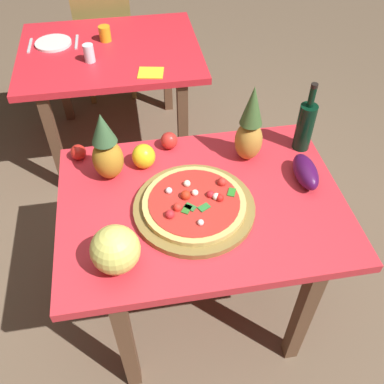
{
  "coord_description": "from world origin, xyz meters",
  "views": [
    {
      "loc": [
        -0.23,
        -1.14,
        1.99
      ],
      "look_at": [
        -0.04,
        0.01,
        0.79
      ],
      "focal_mm": 39.97,
      "sensor_mm": 36.0,
      "label": 1
    }
  ],
  "objects_px": {
    "dinner_plate": "(53,43)",
    "knife_utensil": "(77,42)",
    "tomato_by_bottle": "(169,141)",
    "drinking_glass_juice": "(105,34)",
    "napkin_folded": "(151,73)",
    "pizza": "(194,203)",
    "display_table": "(201,216)",
    "bell_pepper": "(144,156)",
    "fork_utensil": "(30,46)",
    "pineapple_left": "(250,128)",
    "dining_chair": "(105,39)",
    "pineapple_right": "(106,150)",
    "eggplant": "(306,172)",
    "background_table": "(111,63)",
    "melon": "(115,250)",
    "wine_bottle": "(305,125)",
    "pizza_board": "(194,208)",
    "tomato_near_board": "(78,152)",
    "drinking_glass_water": "(89,53)"
  },
  "relations": [
    {
      "from": "pizza_board",
      "to": "drinking_glass_juice",
      "type": "height_order",
      "value": "drinking_glass_juice"
    },
    {
      "from": "bell_pepper",
      "to": "fork_utensil",
      "type": "distance_m",
      "value": 1.33
    },
    {
      "from": "display_table",
      "to": "dinner_plate",
      "type": "bearing_deg",
      "value": 114.48
    },
    {
      "from": "dining_chair",
      "to": "fork_utensil",
      "type": "distance_m",
      "value": 0.74
    },
    {
      "from": "pineapple_left",
      "to": "tomato_by_bottle",
      "type": "distance_m",
      "value": 0.37
    },
    {
      "from": "drinking_glass_juice",
      "to": "melon",
      "type": "bearing_deg",
      "value": -90.24
    },
    {
      "from": "pizza_board",
      "to": "drinking_glass_water",
      "type": "relative_size",
      "value": 4.67
    },
    {
      "from": "display_table",
      "to": "knife_utensil",
      "type": "relative_size",
      "value": 6.34
    },
    {
      "from": "pizza",
      "to": "wine_bottle",
      "type": "bearing_deg",
      "value": 28.67
    },
    {
      "from": "tomato_by_bottle",
      "to": "drinking_glass_juice",
      "type": "bearing_deg",
      "value": 103.17
    },
    {
      "from": "pizza_board",
      "to": "napkin_folded",
      "type": "distance_m",
      "value": 1.05
    },
    {
      "from": "melon",
      "to": "tomato_by_bottle",
      "type": "height_order",
      "value": "melon"
    },
    {
      "from": "drinking_glass_water",
      "to": "knife_utensil",
      "type": "bearing_deg",
      "value": 108.41
    },
    {
      "from": "drinking_glass_juice",
      "to": "pizza",
      "type": "bearing_deg",
      "value": -78.54
    },
    {
      "from": "dining_chair",
      "to": "pineapple_right",
      "type": "xyz_separation_m",
      "value": [
        0.01,
        -1.78,
        0.39
      ]
    },
    {
      "from": "pineapple_left",
      "to": "dinner_plate",
      "type": "bearing_deg",
      "value": 126.56
    },
    {
      "from": "display_table",
      "to": "knife_utensil",
      "type": "bearing_deg",
      "value": 109.7
    },
    {
      "from": "pineapple_left",
      "to": "bell_pepper",
      "type": "relative_size",
      "value": 3.27
    },
    {
      "from": "dining_chair",
      "to": "drinking_glass_water",
      "type": "distance_m",
      "value": 0.85
    },
    {
      "from": "background_table",
      "to": "eggplant",
      "type": "xyz_separation_m",
      "value": [
        0.77,
        -1.28,
        0.14
      ]
    },
    {
      "from": "tomato_near_board",
      "to": "display_table",
      "type": "bearing_deg",
      "value": -35.32
    },
    {
      "from": "pineapple_left",
      "to": "display_table",
      "type": "bearing_deg",
      "value": -137.39
    },
    {
      "from": "tomato_by_bottle",
      "to": "tomato_near_board",
      "type": "height_order",
      "value": "tomato_by_bottle"
    },
    {
      "from": "background_table",
      "to": "drinking_glass_juice",
      "type": "relative_size",
      "value": 11.92
    },
    {
      "from": "display_table",
      "to": "knife_utensil",
      "type": "xyz_separation_m",
      "value": [
        -0.52,
        1.44,
        0.1
      ]
    },
    {
      "from": "tomato_by_bottle",
      "to": "fork_utensil",
      "type": "bearing_deg",
      "value": 123.15
    },
    {
      "from": "knife_utensil",
      "to": "tomato_by_bottle",
      "type": "bearing_deg",
      "value": -66.81
    },
    {
      "from": "dining_chair",
      "to": "tomato_near_board",
      "type": "bearing_deg",
      "value": 83.52
    },
    {
      "from": "background_table",
      "to": "dining_chair",
      "type": "bearing_deg",
      "value": 93.64
    },
    {
      "from": "pizza_board",
      "to": "wine_bottle",
      "type": "relative_size",
      "value": 1.45
    },
    {
      "from": "drinking_glass_juice",
      "to": "napkin_folded",
      "type": "distance_m",
      "value": 0.49
    },
    {
      "from": "pizza",
      "to": "tomato_near_board",
      "type": "bearing_deg",
      "value": 139.1
    },
    {
      "from": "tomato_by_bottle",
      "to": "drinking_glass_water",
      "type": "relative_size",
      "value": 0.76
    },
    {
      "from": "napkin_folded",
      "to": "pizza",
      "type": "bearing_deg",
      "value": -86.51
    },
    {
      "from": "background_table",
      "to": "pineapple_left",
      "type": "height_order",
      "value": "pineapple_left"
    },
    {
      "from": "tomato_by_bottle",
      "to": "fork_utensil",
      "type": "distance_m",
      "value": 1.3
    },
    {
      "from": "pineapple_right",
      "to": "background_table",
      "type": "bearing_deg",
      "value": 88.37
    },
    {
      "from": "dinner_plate",
      "to": "napkin_folded",
      "type": "height_order",
      "value": "dinner_plate"
    },
    {
      "from": "display_table",
      "to": "pineapple_right",
      "type": "bearing_deg",
      "value": 149.39
    },
    {
      "from": "dinner_plate",
      "to": "knife_utensil",
      "type": "bearing_deg",
      "value": 0.0
    },
    {
      "from": "bell_pepper",
      "to": "eggplant",
      "type": "bearing_deg",
      "value": -17.32
    },
    {
      "from": "pineapple_left",
      "to": "eggplant",
      "type": "xyz_separation_m",
      "value": [
        0.2,
        -0.18,
        -0.12
      ]
    },
    {
      "from": "bell_pepper",
      "to": "tomato_by_bottle",
      "type": "height_order",
      "value": "bell_pepper"
    },
    {
      "from": "drinking_glass_juice",
      "to": "background_table",
      "type": "bearing_deg",
      "value": -81.11
    },
    {
      "from": "pizza_board",
      "to": "fork_utensil",
      "type": "height_order",
      "value": "pizza_board"
    },
    {
      "from": "melon",
      "to": "fork_utensil",
      "type": "relative_size",
      "value": 0.95
    },
    {
      "from": "pineapple_left",
      "to": "napkin_folded",
      "type": "xyz_separation_m",
      "value": [
        -0.35,
        0.78,
        -0.16
      ]
    },
    {
      "from": "bell_pepper",
      "to": "fork_utensil",
      "type": "bearing_deg",
      "value": 116.33
    },
    {
      "from": "display_table",
      "to": "wine_bottle",
      "type": "xyz_separation_m",
      "value": [
        0.5,
        0.25,
        0.22
      ]
    },
    {
      "from": "dinner_plate",
      "to": "bell_pepper",
      "type": "bearing_deg",
      "value": -69.32
    }
  ]
}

